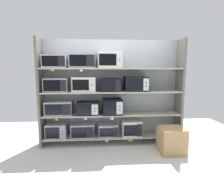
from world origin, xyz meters
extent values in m
cube|color=silver|center=(0.00, -1.00, -0.01)|extent=(6.95, 6.00, 0.02)
cube|color=#9EA3A8|center=(0.00, 0.22, 1.14)|extent=(3.15, 0.04, 2.28)
cube|color=#68645B|center=(-1.51, 0.00, 1.14)|extent=(0.05, 0.40, 2.28)
cube|color=#68645B|center=(1.51, 0.00, 1.14)|extent=(0.05, 0.40, 2.28)
cube|color=#ADA899|center=(0.00, 0.00, 0.17)|extent=(2.95, 0.40, 0.03)
cube|color=#A59AAD|center=(-1.20, 0.00, 0.33)|extent=(0.43, 0.38, 0.30)
cube|color=black|center=(-1.25, -0.19, 0.33)|extent=(0.29, 0.01, 0.24)
cube|color=#A59AAD|center=(-1.05, -0.19, 0.33)|extent=(0.11, 0.01, 0.24)
cylinder|color=#262628|center=(-1.05, -0.20, 0.30)|extent=(0.02, 0.01, 0.02)
cylinder|color=#262628|center=(-1.05, -0.20, 0.36)|extent=(0.02, 0.01, 0.02)
cube|color=#9B99A3|center=(-0.64, 0.00, 0.32)|extent=(0.50, 0.35, 0.28)
cube|color=black|center=(-0.71, -0.18, 0.32)|extent=(0.32, 0.01, 0.23)
cube|color=black|center=(-0.48, -0.18, 0.32)|extent=(0.15, 0.01, 0.23)
cube|color=#A49DAF|center=(-0.09, 0.00, 0.31)|extent=(0.42, 0.35, 0.26)
cube|color=black|center=(-0.13, -0.18, 0.31)|extent=(0.30, 0.01, 0.19)
cube|color=black|center=(0.06, -0.18, 0.31)|extent=(0.10, 0.01, 0.21)
cylinder|color=#262628|center=(0.06, -0.19, 0.31)|extent=(0.02, 0.01, 0.02)
cube|color=silver|center=(0.43, 0.00, 0.35)|extent=(0.43, 0.40, 0.34)
cube|color=black|center=(0.38, -0.21, 0.35)|extent=(0.29, 0.01, 0.24)
cube|color=black|center=(0.58, -0.21, 0.35)|extent=(0.11, 0.01, 0.27)
cube|color=white|center=(-0.13, -0.20, 0.13)|extent=(0.05, 0.00, 0.03)
cube|color=orange|center=(0.38, -0.20, 0.13)|extent=(0.08, 0.00, 0.04)
cube|color=#ADA899|center=(0.00, 0.00, 0.66)|extent=(2.95, 0.40, 0.03)
cube|color=#9FA0AD|center=(-1.14, 0.00, 0.82)|extent=(0.56, 0.34, 0.29)
cube|color=black|center=(-1.22, -0.18, 0.82)|extent=(0.35, 0.01, 0.22)
cube|color=black|center=(-0.96, -0.18, 0.82)|extent=(0.18, 0.01, 0.23)
cylinder|color=#262628|center=(-0.96, -0.18, 0.82)|extent=(0.02, 0.01, 0.02)
cube|color=black|center=(-0.53, 0.00, 0.81)|extent=(0.47, 0.38, 0.27)
cube|color=black|center=(-0.59, -0.20, 0.81)|extent=(0.31, 0.01, 0.21)
cube|color=silver|center=(-0.37, -0.19, 0.81)|extent=(0.13, 0.01, 0.22)
cylinder|color=#262628|center=(-0.37, -0.20, 0.78)|extent=(0.02, 0.01, 0.02)
cylinder|color=#262628|center=(-0.37, -0.20, 0.84)|extent=(0.02, 0.01, 0.02)
cube|color=black|center=(0.01, 0.00, 0.84)|extent=(0.42, 0.42, 0.33)
cube|color=black|center=(-0.06, -0.22, 0.84)|extent=(0.26, 0.01, 0.26)
cube|color=silver|center=(0.14, -0.21, 0.84)|extent=(0.13, 0.01, 0.26)
cylinder|color=#262628|center=(0.14, -0.22, 0.80)|extent=(0.02, 0.01, 0.02)
cylinder|color=#262628|center=(0.14, -0.22, 0.88)|extent=(0.02, 0.01, 0.02)
cube|color=orange|center=(-1.15, -0.20, 0.62)|extent=(0.06, 0.00, 0.04)
cube|color=white|center=(-0.57, -0.20, 0.62)|extent=(0.05, 0.00, 0.04)
cube|color=white|center=(-0.02, -0.20, 0.62)|extent=(0.06, 0.00, 0.05)
cube|color=#ADA899|center=(0.00, 0.00, 1.16)|extent=(2.95, 0.40, 0.03)
cube|color=#98A0AC|center=(-1.17, 0.00, 1.31)|extent=(0.48, 0.35, 0.28)
cube|color=black|center=(-1.23, -0.18, 1.31)|extent=(0.34, 0.01, 0.23)
cube|color=black|center=(-1.00, -0.18, 1.31)|extent=(0.11, 0.01, 0.23)
cylinder|color=#262628|center=(-1.00, -0.19, 1.31)|extent=(0.02, 0.01, 0.02)
cube|color=silver|center=(-0.60, 0.00, 1.32)|extent=(0.49, 0.35, 0.30)
cube|color=black|center=(-0.65, -0.18, 1.32)|extent=(0.33, 0.01, 0.21)
cube|color=silver|center=(-0.42, -0.18, 1.32)|extent=(0.12, 0.01, 0.24)
cylinder|color=#262628|center=(-0.42, -0.19, 1.32)|extent=(0.02, 0.01, 0.02)
cube|color=black|center=(-0.04, 0.00, 1.31)|extent=(0.43, 0.36, 0.28)
cube|color=black|center=(-0.09, -0.18, 1.31)|extent=(0.30, 0.01, 0.21)
cube|color=black|center=(0.11, -0.18, 1.31)|extent=(0.11, 0.01, 0.22)
cube|color=black|center=(0.52, 0.00, 1.33)|extent=(0.49, 0.40, 0.31)
cube|color=black|center=(0.46, -0.21, 1.33)|extent=(0.34, 0.01, 0.24)
cube|color=silver|center=(0.69, -0.21, 1.33)|extent=(0.12, 0.01, 0.25)
cylinder|color=#262628|center=(0.69, -0.22, 1.29)|extent=(0.02, 0.01, 0.02)
cylinder|color=#262628|center=(0.69, -0.22, 1.36)|extent=(0.02, 0.01, 0.02)
cube|color=#ADA899|center=(0.00, 0.00, 1.65)|extent=(2.95, 0.40, 0.03)
cube|color=#BEB8BE|center=(-1.18, 0.00, 1.80)|extent=(0.48, 0.38, 0.26)
cube|color=black|center=(-1.24, -0.20, 1.80)|extent=(0.31, 0.01, 0.20)
cube|color=black|center=(-1.02, -0.19, 1.80)|extent=(0.14, 0.01, 0.21)
cube|color=#9A9AAB|center=(-0.62, 0.00, 1.81)|extent=(0.53, 0.38, 0.29)
cube|color=black|center=(-0.69, -0.19, 1.81)|extent=(0.33, 0.01, 0.22)
cube|color=black|center=(-0.45, -0.19, 1.81)|extent=(0.17, 0.01, 0.23)
cylinder|color=#262628|center=(-0.45, -0.20, 1.78)|extent=(0.02, 0.01, 0.02)
cylinder|color=#262628|center=(-0.45, -0.20, 1.84)|extent=(0.02, 0.01, 0.02)
cube|color=silver|center=(-0.05, 0.00, 1.83)|extent=(0.49, 0.42, 0.32)
cube|color=black|center=(-0.10, -0.21, 1.83)|extent=(0.35, 0.01, 0.23)
cube|color=silver|center=(0.13, -0.21, 1.83)|extent=(0.12, 0.01, 0.26)
cylinder|color=#262628|center=(0.13, -0.22, 1.83)|extent=(0.02, 0.01, 0.02)
cube|color=orange|center=(-1.19, -0.20, 1.62)|extent=(0.06, 0.00, 0.03)
cube|color=beige|center=(-0.63, -0.20, 1.61)|extent=(0.06, 0.00, 0.04)
cube|color=tan|center=(1.14, -0.57, 0.25)|extent=(0.48, 0.48, 0.50)
camera|label=1|loc=(-0.32, -4.10, 1.61)|focal=30.80mm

